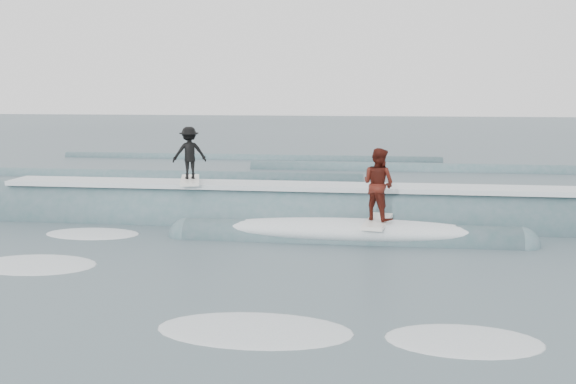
# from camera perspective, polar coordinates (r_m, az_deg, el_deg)

# --- Properties ---
(ground) EXTENTS (160.00, 160.00, 0.00)m
(ground) POSITION_cam_1_polar(r_m,az_deg,el_deg) (14.91, -2.03, -6.65)
(ground) COLOR #3B4B57
(ground) RESTS_ON ground
(breaking_wave) EXTENTS (23.56, 3.90, 2.25)m
(breaking_wave) POSITION_cam_1_polar(r_m,az_deg,el_deg) (19.43, 0.94, -2.76)
(breaking_wave) COLOR #3B6064
(breaking_wave) RESTS_ON ground
(surfer_black) EXTENTS (1.19, 2.07, 1.71)m
(surfer_black) POSITION_cam_1_polar(r_m,az_deg,el_deg) (20.06, -8.75, 3.22)
(surfer_black) COLOR white
(surfer_black) RESTS_ON ground
(surfer_red) EXTENTS (1.18, 2.06, 2.02)m
(surfer_red) POSITION_cam_1_polar(r_m,az_deg,el_deg) (17.15, 8.02, 0.44)
(surfer_red) COLOR white
(surfer_red) RESTS_ON ground
(whitewater) EXTENTS (12.06, 8.45, 0.10)m
(whitewater) POSITION_cam_1_polar(r_m,az_deg,el_deg) (13.38, -7.37, -8.60)
(whitewater) COLOR white
(whitewater) RESTS_ON ground
(far_swells) EXTENTS (38.23, 8.65, 0.80)m
(far_swells) POSITION_cam_1_polar(r_m,az_deg,el_deg) (32.23, 1.47, 1.98)
(far_swells) COLOR #3B6064
(far_swells) RESTS_ON ground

